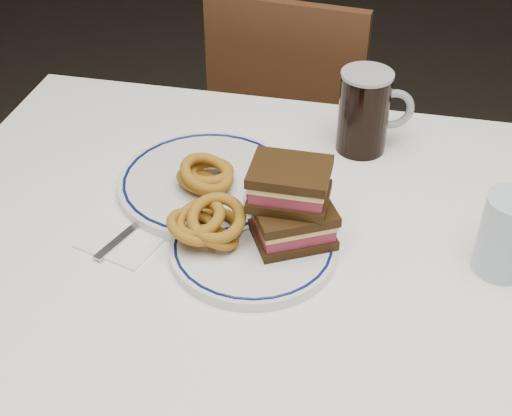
% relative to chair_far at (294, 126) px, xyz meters
% --- Properties ---
extents(dining_table, '(1.27, 0.87, 0.75)m').
position_rel_chair_far_xyz_m(dining_table, '(0.15, -0.80, 0.18)').
color(dining_table, white).
rests_on(dining_table, floor).
extents(chair_far, '(0.43, 0.43, 0.85)m').
position_rel_chair_far_xyz_m(chair_far, '(0.00, 0.00, 0.00)').
color(chair_far, '#442415').
rests_on(chair_far, floor).
extents(main_plate, '(0.25, 0.25, 0.02)m').
position_rel_chair_far_xyz_m(main_plate, '(0.07, -0.84, 0.30)').
color(main_plate, silver).
rests_on(main_plate, dining_table).
extents(reuben_sandwich, '(0.14, 0.13, 0.12)m').
position_rel_chair_far_xyz_m(reuben_sandwich, '(0.13, -0.81, 0.36)').
color(reuben_sandwich, black).
rests_on(reuben_sandwich, main_plate).
extents(onion_rings_main, '(0.12, 0.11, 0.08)m').
position_rel_chair_far_xyz_m(onion_rings_main, '(0.01, -0.85, 0.33)').
color(onion_rings_main, brown).
rests_on(onion_rings_main, main_plate).
extents(ketchup_ramekin, '(0.05, 0.05, 0.03)m').
position_rel_chair_far_xyz_m(ketchup_ramekin, '(0.07, -0.76, 0.32)').
color(ketchup_ramekin, silver).
rests_on(ketchup_ramekin, main_plate).
extents(beer_mug, '(0.13, 0.09, 0.15)m').
position_rel_chair_far_xyz_m(beer_mug, '(0.21, -0.52, 0.37)').
color(beer_mug, black).
rests_on(beer_mug, dining_table).
extents(water_glass, '(0.08, 0.08, 0.13)m').
position_rel_chair_far_xyz_m(water_glass, '(0.43, -0.80, 0.35)').
color(water_glass, '#A6BDD6').
rests_on(water_glass, dining_table).
extents(far_plate, '(0.30, 0.30, 0.02)m').
position_rel_chair_far_xyz_m(far_plate, '(-0.04, -0.70, 0.30)').
color(far_plate, silver).
rests_on(far_plate, dining_table).
extents(onion_rings_far, '(0.10, 0.11, 0.08)m').
position_rel_chair_far_xyz_m(onion_rings_far, '(-0.03, -0.72, 0.33)').
color(onion_rings_far, brown).
rests_on(onion_rings_far, far_plate).
extents(napkin_fork, '(0.14, 0.16, 0.01)m').
position_rel_chair_far_xyz_m(napkin_fork, '(-0.12, -0.85, 0.29)').
color(napkin_fork, white).
rests_on(napkin_fork, dining_table).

